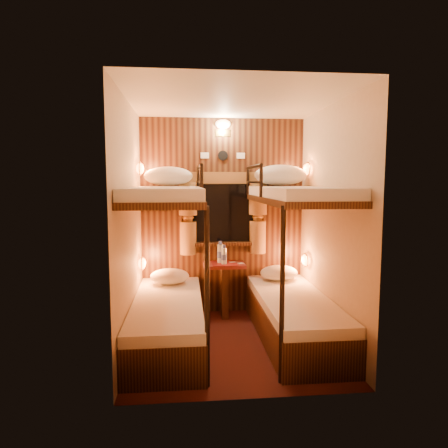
{
  "coord_description": "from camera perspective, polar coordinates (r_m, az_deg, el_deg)",
  "views": [
    {
      "loc": [
        -0.46,
        -3.87,
        1.63
      ],
      "look_at": [
        -0.07,
        0.15,
        1.2
      ],
      "focal_mm": 32.0,
      "sensor_mm": 36.0,
      "label": 1
    }
  ],
  "objects": [
    {
      "name": "sachet_b",
      "position": [
        4.85,
        2.4,
        -5.62
      ],
      "size": [
        0.08,
        0.07,
        0.0
      ],
      "primitive_type": "cube",
      "rotation": [
        0.0,
        0.0,
        0.51
      ],
      "color": "silver",
      "rests_on": "table"
    },
    {
      "name": "wall_front",
      "position": [
        2.89,
        3.71,
        -2.57
      ],
      "size": [
        2.4,
        0.0,
        2.4
      ],
      "primitive_type": "plane",
      "rotation": [
        -1.57,
        0.0,
        0.0
      ],
      "color": "#C6B293",
      "rests_on": "floor"
    },
    {
      "name": "bottle_right",
      "position": [
        4.77,
        0.01,
        -4.62
      ],
      "size": [
        0.07,
        0.07,
        0.23
      ],
      "rotation": [
        0.0,
        0.0,
        -0.35
      ],
      "color": "#99BFE5",
      "rests_on": "table"
    },
    {
      "name": "pillow_lower_left",
      "position": [
        4.69,
        -7.77,
        -7.41
      ],
      "size": [
        0.45,
        0.32,
        0.18
      ],
      "primitive_type": "ellipsoid",
      "color": "white",
      "rests_on": "bunk_left"
    },
    {
      "name": "window",
      "position": [
        4.92,
        -0.15,
        0.79
      ],
      "size": [
        1.0,
        0.12,
        0.79
      ],
      "color": "black",
      "rests_on": "back_panel"
    },
    {
      "name": "pillow_lower_right",
      "position": [
        4.87,
        7.85,
        -6.91
      ],
      "size": [
        0.45,
        0.32,
        0.18
      ],
      "primitive_type": "ellipsoid",
      "color": "white",
      "rests_on": "bunk_right"
    },
    {
      "name": "bunk_left",
      "position": [
        4.09,
        -8.07,
        -9.23
      ],
      "size": [
        0.72,
        1.9,
        1.82
      ],
      "color": "black",
      "rests_on": "floor"
    },
    {
      "name": "bottle_left",
      "position": [
        4.86,
        -0.53,
        -4.23
      ],
      "size": [
        0.08,
        0.08,
        0.27
      ],
      "rotation": [
        0.0,
        0.0,
        -0.11
      ],
      "color": "#99BFE5",
      "rests_on": "table"
    },
    {
      "name": "wall_back",
      "position": [
        4.96,
        -0.2,
        1.06
      ],
      "size": [
        2.4,
        0.0,
        2.4
      ],
      "primitive_type": "plane",
      "rotation": [
        1.57,
        0.0,
        0.0
      ],
      "color": "#C6B293",
      "rests_on": "floor"
    },
    {
      "name": "ceiling",
      "position": [
        3.98,
        1.28,
        17.18
      ],
      "size": [
        2.1,
        2.1,
        0.0
      ],
      "primitive_type": "plane",
      "rotation": [
        3.14,
        0.0,
        0.0
      ],
      "color": "silver",
      "rests_on": "wall_back"
    },
    {
      "name": "reading_lamps",
      "position": [
        4.61,
        0.21,
        1.17
      ],
      "size": [
        2.0,
        0.2,
        1.25
      ],
      "color": "orange",
      "rests_on": "wall_left"
    },
    {
      "name": "pillow_upper_right",
      "position": [
        4.74,
        8.06,
        6.93
      ],
      "size": [
        0.62,
        0.44,
        0.24
      ],
      "primitive_type": "ellipsoid",
      "color": "white",
      "rests_on": "bunk_right"
    },
    {
      "name": "curtains",
      "position": [
        4.88,
        -0.11,
        1.72
      ],
      "size": [
        1.1,
        0.22,
        1.0
      ],
      "color": "brown",
      "rests_on": "back_panel"
    },
    {
      "name": "back_panel",
      "position": [
        4.95,
        -0.19,
        1.04
      ],
      "size": [
        2.0,
        0.03,
        2.4
      ],
      "primitive_type": "cube",
      "color": "black",
      "rests_on": "floor"
    },
    {
      "name": "floor",
      "position": [
        4.23,
        1.2,
        -16.66
      ],
      "size": [
        2.1,
        2.1,
        0.0
      ],
      "primitive_type": "plane",
      "color": "#3E1012",
      "rests_on": "ground"
    },
    {
      "name": "back_fixtures",
      "position": [
        4.93,
        -0.15,
        13.2
      ],
      "size": [
        0.54,
        0.09,
        0.48
      ],
      "color": "black",
      "rests_on": "back_panel"
    },
    {
      "name": "table",
      "position": [
        4.9,
        0.02,
        -8.33
      ],
      "size": [
        0.5,
        0.34,
        0.66
      ],
      "color": "maroon",
      "rests_on": "floor"
    },
    {
      "name": "pillow_upper_left",
      "position": [
        4.6,
        -7.96,
        6.78
      ],
      "size": [
        0.55,
        0.39,
        0.22
      ],
      "primitive_type": "ellipsoid",
      "color": "white",
      "rests_on": "bunk_left"
    },
    {
      "name": "sachet_a",
      "position": [
        4.9,
        1.22,
        -5.47
      ],
      "size": [
        0.09,
        0.08,
        0.01
      ],
      "primitive_type": "cube",
      "rotation": [
        0.0,
        0.0,
        0.35
      ],
      "color": "silver",
      "rests_on": "table"
    },
    {
      "name": "bunk_right",
      "position": [
        4.24,
        9.94,
        -8.73
      ],
      "size": [
        0.72,
        1.9,
        1.82
      ],
      "color": "black",
      "rests_on": "floor"
    },
    {
      "name": "wall_left",
      "position": [
        3.93,
        -13.38,
        -0.43
      ],
      "size": [
        0.0,
        2.4,
        2.4
      ],
      "primitive_type": "plane",
      "rotation": [
        1.57,
        0.0,
        1.57
      ],
      "color": "#C6B293",
      "rests_on": "floor"
    },
    {
      "name": "wall_right",
      "position": [
        4.16,
        15.03,
        -0.12
      ],
      "size": [
        0.0,
        2.4,
        2.4
      ],
      "primitive_type": "plane",
      "rotation": [
        1.57,
        0.0,
        -1.57
      ],
      "color": "#C6B293",
      "rests_on": "floor"
    }
  ]
}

